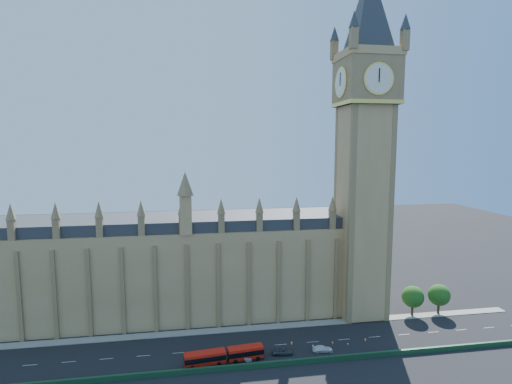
{
  "coord_description": "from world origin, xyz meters",
  "views": [
    {
      "loc": [
        -8.32,
        -88.53,
        48.03
      ],
      "look_at": [
        7.61,
        10.0,
        35.85
      ],
      "focal_mm": 28.0,
      "sensor_mm": 36.0,
      "label": 1
    }
  ],
  "objects": [
    {
      "name": "ground",
      "position": [
        0.0,
        0.0,
        0.0
      ],
      "size": [
        400.0,
        400.0,
        0.0
      ],
      "primitive_type": "plane",
      "color": "black",
      "rests_on": "ground"
    },
    {
      "name": "palace_westminster",
      "position": [
        -25.0,
        22.0,
        13.86
      ],
      "size": [
        120.0,
        20.0,
        28.0
      ],
      "color": "#A88751",
      "rests_on": "ground"
    },
    {
      "name": "elizabeth_tower",
      "position": [
        38.0,
        13.99,
        54.56
      ],
      "size": [
        20.59,
        20.59,
        105.0
      ],
      "color": "#A88751",
      "rests_on": "ground"
    },
    {
      "name": "bridge_parapet",
      "position": [
        0.0,
        -9.0,
        0.6
      ],
      "size": [
        160.0,
        0.6,
        1.2
      ],
      "primitive_type": "cube",
      "color": "#1E4C2D",
      "rests_on": "ground"
    },
    {
      "name": "kerb_north",
      "position": [
        0.0,
        9.5,
        0.08
      ],
      "size": [
        160.0,
        3.0,
        0.16
      ],
      "primitive_type": "cube",
      "color": "gray",
      "rests_on": "ground"
    },
    {
      "name": "tree_east_near",
      "position": [
        52.22,
        10.08,
        5.64
      ],
      "size": [
        6.0,
        6.0,
        8.5
      ],
      "color": "#382619",
      "rests_on": "ground"
    },
    {
      "name": "tree_east_far",
      "position": [
        60.22,
        10.08,
        5.64
      ],
      "size": [
        6.0,
        6.0,
        8.5
      ],
      "color": "#382619",
      "rests_on": "ground"
    },
    {
      "name": "red_bus",
      "position": [
        -2.01,
        -5.72,
        1.57
      ],
      "size": [
        17.71,
        4.38,
        2.98
      ],
      "rotation": [
        0.0,
        0.0,
        0.1
      ],
      "color": "red",
      "rests_on": "ground"
    },
    {
      "name": "car_grey",
      "position": [
        11.38,
        -4.5,
        0.81
      ],
      "size": [
        4.92,
        2.34,
        1.62
      ],
      "primitive_type": "imported",
      "rotation": [
        0.0,
        0.0,
        1.48
      ],
      "color": "#414549",
      "rests_on": "ground"
    },
    {
      "name": "car_silver",
      "position": [
        2.0,
        -5.79,
        0.66
      ],
      "size": [
        4.08,
        1.71,
        1.31
      ],
      "primitive_type": "imported",
      "rotation": [
        0.0,
        0.0,
        1.49
      ],
      "color": "#B0B4B9",
      "rests_on": "ground"
    },
    {
      "name": "car_white",
      "position": [
        20.89,
        -4.73,
        0.68
      ],
      "size": [
        4.91,
        2.45,
        1.37
      ],
      "primitive_type": "imported",
      "rotation": [
        0.0,
        0.0,
        1.45
      ],
      "color": "white",
      "rests_on": "ground"
    },
    {
      "name": "cone_a",
      "position": [
        24.4,
        -1.78,
        0.36
      ],
      "size": [
        0.59,
        0.59,
        0.73
      ],
      "rotation": [
        0.0,
        0.0,
        0.37
      ],
      "color": "black",
      "rests_on": "ground"
    },
    {
      "name": "cone_b",
      "position": [
        32.81,
        -1.68,
        0.39
      ],
      "size": [
        0.62,
        0.62,
        0.78
      ],
      "rotation": [
        0.0,
        0.0,
        0.32
      ],
      "color": "black",
      "rests_on": "ground"
    },
    {
      "name": "cone_c",
      "position": [
        27.85,
        -2.83,
        0.3
      ],
      "size": [
        0.49,
        0.49,
        0.62
      ],
      "rotation": [
        0.0,
        0.0,
        0.32
      ],
      "color": "black",
      "rests_on": "ground"
    },
    {
      "name": "cone_d",
      "position": [
        14.63,
        -0.3,
        0.38
      ],
      "size": [
        0.57,
        0.57,
        0.78
      ],
      "rotation": [
        0.0,
        0.0,
        0.2
      ],
      "color": "black",
      "rests_on": "ground"
    }
  ]
}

